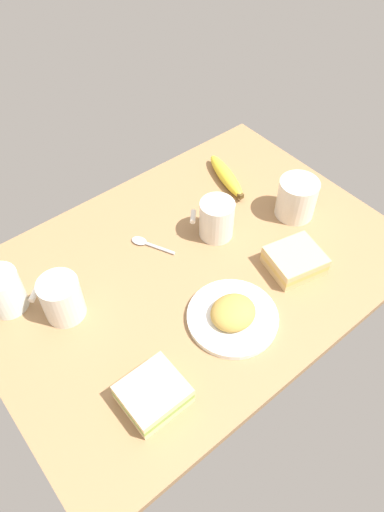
{
  "coord_description": "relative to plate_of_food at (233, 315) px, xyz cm",
  "views": [
    {
      "loc": [
        40.68,
        49.82,
        80.34
      ],
      "look_at": [
        0.0,
        0.0,
        5.0
      ],
      "focal_mm": 32.84,
      "sensor_mm": 36.0,
      "label": 1
    }
  ],
  "objects": [
    {
      "name": "spoon",
      "position": [
        1.62,
        -26.91,
        -1.02
      ],
      "size": [
        6.07,
        10.32,
        0.8
      ],
      "color": "silver",
      "rests_on": "tabletop"
    },
    {
      "name": "coffee_mug_milky",
      "position": [
        -31.61,
        -12.91,
        3.46
      ],
      "size": [
        11.57,
        9.11,
        9.44
      ],
      "color": "silver",
      "rests_on": "tabletop"
    },
    {
      "name": "plate_of_food",
      "position": [
        0.0,
        0.0,
        0.0
      ],
      "size": [
        18.02,
        18.02,
        4.53
      ],
      "color": "white",
      "rests_on": "tabletop"
    },
    {
      "name": "tabletop",
      "position": [
        -2.57,
        -15.75,
        -2.4
      ],
      "size": [
        90.0,
        64.0,
        2.0
      ],
      "primitive_type": "cube",
      "color": "#936D47",
      "rests_on": "ground"
    },
    {
      "name": "coffee_mug_spare",
      "position": [
        -12.73,
        -19.59,
        3.39
      ],
      "size": [
        9.35,
        9.11,
        9.3
      ],
      "color": "silver",
      "rests_on": "tabletop"
    },
    {
      "name": "sandwich_main",
      "position": [
        21.8,
        3.59,
        0.8
      ],
      "size": [
        10.65,
        9.6,
        4.4
      ],
      "color": "beige",
      "rests_on": "tabletop"
    },
    {
      "name": "banana",
      "position": [
        -26.75,
        -31.73,
        0.34
      ],
      "size": [
        8.12,
        17.41,
        3.47
      ],
      "color": "yellow",
      "rests_on": "tabletop"
    },
    {
      "name": "coffee_mug_black",
      "position": [
        24.57,
        -22.16,
        3.43
      ],
      "size": [
        9.26,
        9.62,
        9.39
      ],
      "color": "silver",
      "rests_on": "tabletop"
    },
    {
      "name": "sandwich_side",
      "position": [
        -19.12,
        -1.46,
        0.8
      ],
      "size": [
        12.79,
        11.97,
        4.4
      ],
      "color": "#DBB77A",
      "rests_on": "tabletop"
    },
    {
      "name": "glass_of_milk",
      "position": [
        32.49,
        -30.96,
        2.87
      ],
      "size": [
        7.61,
        7.61,
        9.25
      ],
      "color": "silver",
      "rests_on": "tabletop"
    }
  ]
}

